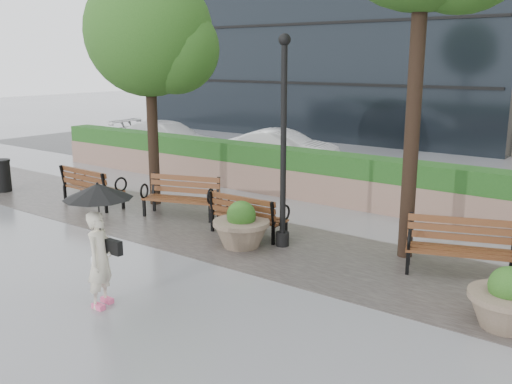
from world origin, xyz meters
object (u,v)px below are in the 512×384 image
Objects in this scene: planter_left at (241,229)px; car_left at (168,139)px; bench_1 at (181,205)px; bench_2 at (248,223)px; trash_bin at (2,176)px; lamppost at (283,156)px; car_right at (283,148)px; pedestrian at (99,233)px; bench_0 at (93,194)px; bench_3 at (460,259)px; planter_right at (507,304)px.

planter_left is 11.77m from car_left.
bench_1 is 1.69× the size of planter_left.
bench_2 is 0.80m from planter_left.
trash_bin is (-8.40, -0.93, 0.17)m from bench_2.
trash_bin is 9.56m from lamppost.
planter_left is at bearing -165.66° from car_right.
bench_1 is 0.41× the size of car_left.
car_left is 2.47× the size of pedestrian.
bench_0 reaches higher than bench_3.
planter_right is at bearing -13.60° from lamppost.
trash_bin is (-6.15, -1.15, 0.15)m from bench_1.
lamppost reaches higher than bench_2.
bench_1 is 7.39m from car_right.
planter_left is at bearing 173.87° from planter_right.
lamppost is (5.92, 0.24, 1.59)m from bench_0.
lamppost is 12.03m from car_left.
car_left is 14.23m from pedestrian.
bench_0 is 7.94m from car_left.
bench_3 is at bearing 15.35° from planter_left.
bench_1 is 6.73m from bench_3.
bench_1 is 1.12× the size of bench_2.
lamppost is at bearing -25.26° from bench_1.
bench_3 is 14.76m from car_left.
planter_left is 9.22m from car_right.
bench_3 is 0.42× the size of car_left.
bench_3 is at bearing 125.48° from planter_right.
bench_1 is 5.28m from pedestrian.
planter_left is 1.30× the size of trash_bin.
bench_1 is 0.46× the size of lamppost.
planter_right is 16.59m from car_left.
planter_left is 3.64m from pedestrian.
lamppost is (3.26, -0.36, 1.60)m from bench_1.
planter_right is 1.23× the size of trash_bin.
lamppost reaches higher than planter_left.
bench_3 is (4.48, 0.42, 0.02)m from bench_2.
bench_3 is (6.73, 0.20, 0.00)m from bench_1.
trash_bin is at bearing 178.54° from car_left.
pedestrian is at bearing -78.24° from bench_1.
planter_right is 0.57× the size of pedestrian.
planter_left is at bearing -139.05° from lamppost.
lamppost is at bearing 169.27° from bench_3.
trash_bin is at bearing 10.82° from bench_0.
car_right is (-9.79, 8.64, 0.30)m from planter_right.
bench_0 is 0.98× the size of bench_1.
trash_bin is 9.44m from pedestrian.
bench_2 is 4.50m from bench_3.
lamppost is at bearing -160.38° from car_right.
lamppost is 1.07× the size of car_right.
bench_2 is 4.37m from pedestrian.
bench_1 is 2.78m from planter_left.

